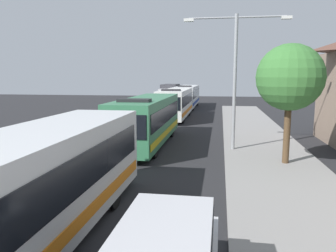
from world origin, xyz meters
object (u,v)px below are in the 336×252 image
bus_second_in_line (148,119)px  streetlamp_mid (235,67)px  bus_middle (176,103)px  box_truck_oncoming (170,94)px  roadside_tree (290,78)px  bus_fourth_in_line (187,96)px  bus_lead (24,192)px

bus_second_in_line → streetlamp_mid: bearing=-11.0°
bus_middle → box_truck_oncoming: (-3.30, 17.32, 0.02)m
box_truck_oncoming → bus_middle: bearing=-79.2°
bus_second_in_line → roadside_tree: roadside_tree is taller
bus_fourth_in_line → roadside_tree: roadside_tree is taller
bus_fourth_in_line → streetlamp_mid: size_ratio=1.60×
box_truck_oncoming → roadside_tree: size_ratio=1.28×
bus_lead → bus_middle: same height
box_truck_oncoming → roadside_tree: (11.18, -34.55, 2.64)m
bus_second_in_line → streetlamp_mid: (5.40, -1.05, 3.24)m
bus_second_in_line → box_truck_oncoming: bearing=96.1°
bus_second_in_line → bus_fourth_in_line: bearing=90.0°
bus_lead → box_truck_oncoming: bus_lead is taller
box_truck_oncoming → streetlamp_mid: 33.07m
bus_middle → box_truck_oncoming: bus_middle is taller
streetlamp_mid → roadside_tree: 3.79m
bus_fourth_in_line → roadside_tree: 30.80m
bus_second_in_line → roadside_tree: (7.88, -3.85, 2.66)m
bus_middle → roadside_tree: 19.13m
roadside_tree → streetlamp_mid: bearing=131.5°
bus_middle → bus_second_in_line: bearing=-90.0°
bus_lead → roadside_tree: 12.82m
bus_fourth_in_line → roadside_tree: bearing=-75.1°
bus_lead → box_truck_oncoming: bearing=94.3°
bus_fourth_in_line → box_truck_oncoming: (-3.30, 4.89, 0.01)m
bus_second_in_line → roadside_tree: 9.16m
bus_second_in_line → bus_fourth_in_line: same height
bus_second_in_line → box_truck_oncoming: size_ratio=1.45×
bus_second_in_line → roadside_tree: size_ratio=1.86×
box_truck_oncoming → streetlamp_mid: streetlamp_mid is taller
bus_middle → bus_fourth_in_line: 12.44m
roadside_tree → bus_middle: bearing=114.6°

